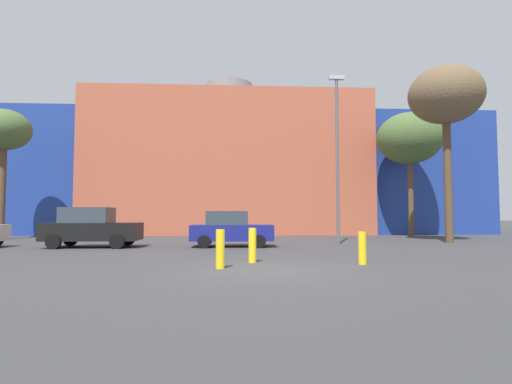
# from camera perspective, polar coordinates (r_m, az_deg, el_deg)

# --- Properties ---
(ground_plane) EXTENTS (200.00, 200.00, 0.00)m
(ground_plane) POSITION_cam_1_polar(r_m,az_deg,el_deg) (10.82, 1.37, -11.01)
(ground_plane) COLOR #38383A
(building_backdrop) EXTENTS (41.05, 12.05, 12.90)m
(building_backdrop) POSITION_cam_1_polar(r_m,az_deg,el_deg) (35.09, -3.81, 2.84)
(building_backdrop) COLOR #B2563D
(building_backdrop) RESTS_ON ground_plane
(parked_car_1) EXTENTS (4.17, 2.05, 1.81)m
(parked_car_1) POSITION_cam_1_polar(r_m,az_deg,el_deg) (19.86, -22.21, -4.66)
(parked_car_1) COLOR black
(parked_car_1) RESTS_ON ground_plane
(parked_car_2) EXTENTS (3.79, 1.86, 1.64)m
(parked_car_2) POSITION_cam_1_polar(r_m,az_deg,el_deg) (18.80, -3.61, -5.24)
(parked_car_2) COLOR navy
(parked_car_2) RESTS_ON ground_plane
(bare_tree_0) EXTENTS (3.87, 3.87, 9.50)m
(bare_tree_0) POSITION_cam_1_polar(r_m,az_deg,el_deg) (24.62, 25.21, 12.05)
(bare_tree_0) COLOR brown
(bare_tree_0) RESTS_ON ground_plane
(bare_tree_1) EXTENTS (4.39, 4.39, 8.49)m
(bare_tree_1) POSITION_cam_1_polar(r_m,az_deg,el_deg) (29.80, 20.85, 7.04)
(bare_tree_1) COLOR brown
(bare_tree_1) RESTS_ON ground_plane
(bare_tree_2) EXTENTS (3.10, 3.10, 7.95)m
(bare_tree_2) POSITION_cam_1_polar(r_m,az_deg,el_deg) (29.40, -32.00, 7.21)
(bare_tree_2) COLOR brown
(bare_tree_2) RESTS_ON ground_plane
(bollard_yellow_0) EXTENTS (0.24, 0.24, 0.96)m
(bollard_yellow_0) POSITION_cam_1_polar(r_m,az_deg,el_deg) (12.45, 14.78, -7.66)
(bollard_yellow_0) COLOR yellow
(bollard_yellow_0) RESTS_ON ground_plane
(bollard_yellow_1) EXTENTS (0.24, 0.24, 1.06)m
(bollard_yellow_1) POSITION_cam_1_polar(r_m,az_deg,el_deg) (11.14, -5.08, -8.02)
(bollard_yellow_1) COLOR yellow
(bollard_yellow_1) RESTS_ON ground_plane
(bollard_yellow_2) EXTENTS (0.24, 0.24, 1.06)m
(bollard_yellow_2) POSITION_cam_1_polar(r_m,az_deg,el_deg) (12.51, -0.51, -7.53)
(bollard_yellow_2) COLOR yellow
(bollard_yellow_2) RESTS_ON ground_plane
(street_lamp) EXTENTS (0.80, 0.24, 8.70)m
(street_lamp) POSITION_cam_1_polar(r_m,az_deg,el_deg) (21.28, 11.39, 6.04)
(street_lamp) COLOR #59595E
(street_lamp) RESTS_ON ground_plane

